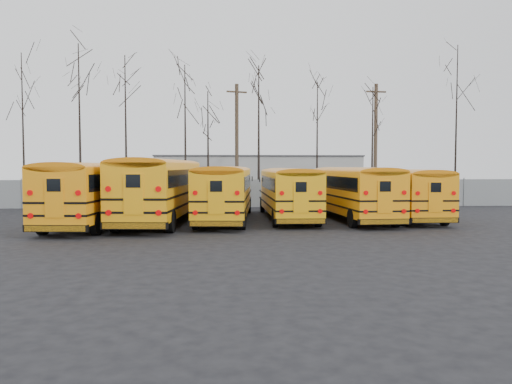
{
  "coord_description": "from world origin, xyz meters",
  "views": [
    {
      "loc": [
        -1.96,
        -23.91,
        2.98
      ],
      "look_at": [
        -0.17,
        2.43,
        1.6
      ],
      "focal_mm": 35.0,
      "sensor_mm": 36.0,
      "label": 1
    }
  ],
  "objects": [
    {
      "name": "tree_7",
      "position": [
        9.76,
        14.42,
        4.56
      ],
      "size": [
        0.26,
        0.26,
        9.12
      ],
      "primitive_type": "cone",
      "color": "black",
      "rests_on": "ground"
    },
    {
      "name": "tree_4",
      "position": [
        -3.12,
        17.65,
        4.57
      ],
      "size": [
        0.26,
        0.26,
        9.14
      ],
      "primitive_type": "cone",
      "color": "black",
      "rests_on": "ground"
    },
    {
      "name": "distant_building",
      "position": [
        2.0,
        32.0,
        2.0
      ],
      "size": [
        22.0,
        8.0,
        4.0
      ],
      "primitive_type": "cube",
      "color": "#B5B5B0",
      "rests_on": "ground"
    },
    {
      "name": "tree_2",
      "position": [
        -9.54,
        16.2,
        5.82
      ],
      "size": [
        0.26,
        0.26,
        11.65
      ],
      "primitive_type": "cone",
      "color": "black",
      "rests_on": "ground"
    },
    {
      "name": "tree_3",
      "position": [
        -4.98,
        17.59,
        5.63
      ],
      "size": [
        0.26,
        0.26,
        11.26
      ],
      "primitive_type": "cone",
      "color": "black",
      "rests_on": "ground"
    },
    {
      "name": "tree_0",
      "position": [
        -17.14,
        15.49,
        5.79
      ],
      "size": [
        0.26,
        0.26,
        11.58
      ],
      "primitive_type": "cone",
      "color": "black",
      "rests_on": "ground"
    },
    {
      "name": "bus_b",
      "position": [
        -5.15,
        2.33,
        1.99
      ],
      "size": [
        3.85,
        12.35,
        3.4
      ],
      "rotation": [
        0.0,
        0.0,
        -0.09
      ],
      "color": "black",
      "rests_on": "ground"
    },
    {
      "name": "tree_6",
      "position": [
        5.95,
        17.3,
        4.98
      ],
      "size": [
        0.26,
        0.26,
        9.95
      ],
      "primitive_type": "cone",
      "color": "black",
      "rests_on": "ground"
    },
    {
      "name": "bus_e",
      "position": [
        5.16,
        2.96,
        1.73
      ],
      "size": [
        3.05,
        10.7,
        2.96
      ],
      "rotation": [
        0.0,
        0.0,
        0.06
      ],
      "color": "black",
      "rests_on": "ground"
    },
    {
      "name": "bus_c",
      "position": [
        -1.81,
        2.74,
        1.77
      ],
      "size": [
        3.4,
        10.95,
        3.02
      ],
      "rotation": [
        0.0,
        0.0,
        -0.09
      ],
      "color": "black",
      "rests_on": "ground"
    },
    {
      "name": "fence",
      "position": [
        0.0,
        12.0,
        1.0
      ],
      "size": [
        40.0,
        0.04,
        2.0
      ],
      "primitive_type": "cube",
      "color": "gray",
      "rests_on": "ground"
    },
    {
      "name": "bus_f",
      "position": [
        8.07,
        3.4,
        1.67
      ],
      "size": [
        2.37,
        10.19,
        2.85
      ],
      "rotation": [
        0.0,
        0.0,
        0.0
      ],
      "color": "black",
      "rests_on": "ground"
    },
    {
      "name": "utility_pole_left",
      "position": [
        -0.74,
        17.36,
        4.98
      ],
      "size": [
        1.69,
        0.6,
        9.7
      ],
      "rotation": [
        0.0,
        0.0,
        0.28
      ],
      "color": "#463728",
      "rests_on": "ground"
    },
    {
      "name": "tree_8",
      "position": [
        17.27,
        16.07,
        6.43
      ],
      "size": [
        0.26,
        0.26,
        12.86
      ],
      "primitive_type": "cone",
      "color": "black",
      "rests_on": "ground"
    },
    {
      "name": "bus_d",
      "position": [
        1.68,
        3.42,
        1.7
      ],
      "size": [
        2.41,
        10.4,
        2.91
      ],
      "rotation": [
        0.0,
        0.0,
        -0.0
      ],
      "color": "black",
      "rests_on": "ground"
    },
    {
      "name": "utility_pole_right",
      "position": [
        11.2,
        18.23,
        5.13
      ],
      "size": [
        1.78,
        0.35,
        9.98
      ],
      "rotation": [
        0.0,
        0.0,
        0.12
      ],
      "color": "#4D3B2B",
      "rests_on": "ground"
    },
    {
      "name": "tree_1",
      "position": [
        -12.95,
        15.7,
        6.2
      ],
      "size": [
        0.26,
        0.26,
        12.4
      ],
      "primitive_type": "cone",
      "color": "black",
      "rests_on": "ground"
    },
    {
      "name": "tree_5",
      "position": [
        1.07,
        17.4,
        5.62
      ],
      "size": [
        0.26,
        0.26,
        11.24
      ],
      "primitive_type": "cone",
      "color": "black",
      "rests_on": "ground"
    },
    {
      "name": "bus_a",
      "position": [
        -8.17,
        1.55,
        1.87
      ],
      "size": [
        3.76,
        11.61,
        3.19
      ],
      "rotation": [
        0.0,
        0.0,
        -0.1
      ],
      "color": "black",
      "rests_on": "ground"
    },
    {
      "name": "ground",
      "position": [
        0.0,
        0.0,
        0.0
      ],
      "size": [
        120.0,
        120.0,
        0.0
      ],
      "primitive_type": "plane",
      "color": "black",
      "rests_on": "ground"
    }
  ]
}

